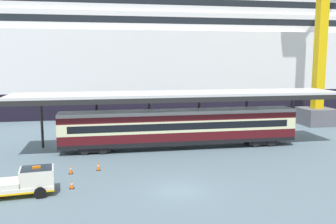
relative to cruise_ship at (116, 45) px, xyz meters
name	(u,v)px	position (x,y,z in m)	size (l,w,h in m)	color
ground_plane	(179,191)	(2.14, -47.14, -12.04)	(400.00, 400.00, 0.00)	slate
cruise_ship	(116,45)	(0.00, 0.00, 0.00)	(152.91, 27.54, 34.80)	black
platform_canopy	(179,95)	(5.00, -34.06, -6.40)	(34.68, 5.80, 5.93)	silver
train_carriage	(180,127)	(5.00, -34.52, -9.73)	(25.05, 2.81, 4.11)	black
service_truck	(23,181)	(-8.77, -45.95, -11.05)	(5.39, 2.69, 2.02)	silver
traffic_cone_near	(71,169)	(-5.85, -41.56, -11.67)	(0.36, 0.36, 0.74)	black
traffic_cone_mid	(98,166)	(-3.58, -41.03, -11.67)	(0.36, 0.36, 0.75)	black
traffic_cone_far	(72,185)	(-5.52, -45.21, -11.74)	(0.36, 0.36, 0.61)	black
dockside_crane	(325,16)	(27.83, -24.34, 3.30)	(13.96, 4.40, 49.46)	#595960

